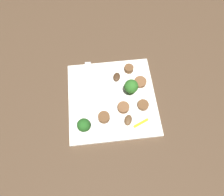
{
  "coord_description": "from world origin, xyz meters",
  "views": [
    {
      "loc": [
        -0.25,
        0.03,
        0.54
      ],
      "look_at": [
        0.0,
        0.0,
        0.01
      ],
      "focal_mm": 33.05,
      "sensor_mm": 36.0,
      "label": 1
    }
  ],
  "objects_px": {
    "fork": "(88,84)",
    "pepper_strip_1": "(141,123)",
    "broccoli_floret_1": "(131,87)",
    "sausage_slice_2": "(123,107)",
    "mushroom_0": "(128,120)",
    "sausage_slice_1": "(104,117)",
    "sausage_slice_4": "(143,105)",
    "mushroom_2": "(117,77)",
    "plate": "(112,99)",
    "broccoli_floret_0": "(84,125)",
    "sausage_slice_3": "(129,69)",
    "sausage_slice_0": "(140,82)"
  },
  "relations": [
    {
      "from": "fork",
      "to": "pepper_strip_1",
      "type": "bearing_deg",
      "value": -132.17
    },
    {
      "from": "broccoli_floret_1",
      "to": "sausage_slice_2",
      "type": "relative_size",
      "value": 1.76
    },
    {
      "from": "broccoli_floret_1",
      "to": "mushroom_0",
      "type": "height_order",
      "value": "broccoli_floret_1"
    },
    {
      "from": "sausage_slice_1",
      "to": "sausage_slice_4",
      "type": "bearing_deg",
      "value": -77.41
    },
    {
      "from": "mushroom_2",
      "to": "fork",
      "type": "bearing_deg",
      "value": 98.01
    },
    {
      "from": "sausage_slice_4",
      "to": "plate",
      "type": "bearing_deg",
      "value": 68.09
    },
    {
      "from": "fork",
      "to": "pepper_strip_1",
      "type": "height_order",
      "value": "same"
    },
    {
      "from": "plate",
      "to": "pepper_strip_1",
      "type": "distance_m",
      "value": 0.11
    },
    {
      "from": "mushroom_0",
      "to": "broccoli_floret_1",
      "type": "bearing_deg",
      "value": -12.17
    },
    {
      "from": "broccoli_floret_0",
      "to": "broccoli_floret_1",
      "type": "relative_size",
      "value": 0.87
    },
    {
      "from": "broccoli_floret_1",
      "to": "sausage_slice_3",
      "type": "relative_size",
      "value": 2.1
    },
    {
      "from": "broccoli_floret_1",
      "to": "pepper_strip_1",
      "type": "height_order",
      "value": "broccoli_floret_1"
    },
    {
      "from": "sausage_slice_0",
      "to": "mushroom_0",
      "type": "bearing_deg",
      "value": 155.18
    },
    {
      "from": "plate",
      "to": "mushroom_0",
      "type": "xyz_separation_m",
      "value": [
        -0.07,
        -0.04,
        0.01
      ]
    },
    {
      "from": "broccoli_floret_1",
      "to": "sausage_slice_3",
      "type": "distance_m",
      "value": 0.08
    },
    {
      "from": "plate",
      "to": "sausage_slice_3",
      "type": "relative_size",
      "value": 9.01
    },
    {
      "from": "sausage_slice_1",
      "to": "pepper_strip_1",
      "type": "relative_size",
      "value": 0.71
    },
    {
      "from": "plate",
      "to": "broccoli_floret_0",
      "type": "bearing_deg",
      "value": 135.56
    },
    {
      "from": "broccoli_floret_0",
      "to": "pepper_strip_1",
      "type": "distance_m",
      "value": 0.15
    },
    {
      "from": "sausage_slice_1",
      "to": "broccoli_floret_0",
      "type": "bearing_deg",
      "value": 114.7
    },
    {
      "from": "sausage_slice_0",
      "to": "mushroom_0",
      "type": "distance_m",
      "value": 0.12
    },
    {
      "from": "pepper_strip_1",
      "to": "mushroom_0",
      "type": "bearing_deg",
      "value": 71.85
    },
    {
      "from": "fork",
      "to": "broccoli_floret_1",
      "type": "bearing_deg",
      "value": -106.08
    },
    {
      "from": "sausage_slice_3",
      "to": "pepper_strip_1",
      "type": "relative_size",
      "value": 0.61
    },
    {
      "from": "mushroom_2",
      "to": "broccoli_floret_1",
      "type": "bearing_deg",
      "value": -148.65
    },
    {
      "from": "sausage_slice_0",
      "to": "pepper_strip_1",
      "type": "relative_size",
      "value": 0.78
    },
    {
      "from": "sausage_slice_3",
      "to": "mushroom_0",
      "type": "xyz_separation_m",
      "value": [
        -0.16,
        0.02,
        -0.0
      ]
    },
    {
      "from": "fork",
      "to": "sausage_slice_4",
      "type": "distance_m",
      "value": 0.17
    },
    {
      "from": "mushroom_0",
      "to": "plate",
      "type": "bearing_deg",
      "value": 26.29
    },
    {
      "from": "sausage_slice_3",
      "to": "pepper_strip_1",
      "type": "xyz_separation_m",
      "value": [
        -0.17,
        -0.01,
        -0.01
      ]
    },
    {
      "from": "fork",
      "to": "mushroom_0",
      "type": "xyz_separation_m",
      "value": [
        -0.12,
        -0.1,
        0.0
      ]
    },
    {
      "from": "sausage_slice_2",
      "to": "sausage_slice_3",
      "type": "bearing_deg",
      "value": -15.06
    },
    {
      "from": "fork",
      "to": "pepper_strip_1",
      "type": "xyz_separation_m",
      "value": [
        -0.13,
        -0.13,
        -0.0
      ]
    },
    {
      "from": "pepper_strip_1",
      "to": "plate",
      "type": "bearing_deg",
      "value": 39.72
    },
    {
      "from": "sausage_slice_0",
      "to": "sausage_slice_1",
      "type": "xyz_separation_m",
      "value": [
        -0.1,
        0.11,
        0.0
      ]
    },
    {
      "from": "broccoli_floret_1",
      "to": "mushroom_0",
      "type": "distance_m",
      "value": 0.09
    },
    {
      "from": "broccoli_floret_1",
      "to": "sausage_slice_4",
      "type": "relative_size",
      "value": 1.84
    },
    {
      "from": "sausage_slice_3",
      "to": "fork",
      "type": "bearing_deg",
      "value": 105.49
    },
    {
      "from": "broccoli_floret_1",
      "to": "sausage_slice_4",
      "type": "distance_m",
      "value": 0.06
    },
    {
      "from": "fork",
      "to": "sausage_slice_4",
      "type": "xyz_separation_m",
      "value": [
        -0.09,
        -0.15,
        0.0
      ]
    },
    {
      "from": "broccoli_floret_1",
      "to": "sausage_slice_3",
      "type": "height_order",
      "value": "broccoli_floret_1"
    },
    {
      "from": "mushroom_2",
      "to": "pepper_strip_1",
      "type": "height_order",
      "value": "mushroom_2"
    },
    {
      "from": "broccoli_floret_0",
      "to": "broccoli_floret_1",
      "type": "bearing_deg",
      "value": -55.21
    },
    {
      "from": "fork",
      "to": "broccoli_floret_0",
      "type": "distance_m",
      "value": 0.14
    },
    {
      "from": "broccoli_floret_1",
      "to": "mushroom_2",
      "type": "bearing_deg",
      "value": 31.35
    },
    {
      "from": "sausage_slice_1",
      "to": "pepper_strip_1",
      "type": "height_order",
      "value": "sausage_slice_1"
    },
    {
      "from": "broccoli_floret_0",
      "to": "mushroom_2",
      "type": "relative_size",
      "value": 1.68
    },
    {
      "from": "broccoli_floret_0",
      "to": "sausage_slice_1",
      "type": "height_order",
      "value": "broccoli_floret_0"
    },
    {
      "from": "broccoli_floret_0",
      "to": "sausage_slice_4",
      "type": "distance_m",
      "value": 0.17
    },
    {
      "from": "mushroom_2",
      "to": "sausage_slice_2",
      "type": "bearing_deg",
      "value": -176.25
    }
  ]
}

